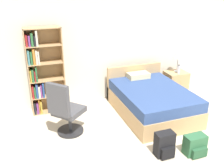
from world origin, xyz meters
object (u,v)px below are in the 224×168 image
Objects in this scene: nightstand at (175,83)px; backpack_green at (195,145)px; table_lamp at (178,55)px; bed at (151,100)px; backpack_black at (165,145)px; water_bottle at (179,69)px; office_chair at (66,111)px; bookshelf at (41,72)px.

backpack_green is at bearing -116.00° from nightstand.
backpack_green is (-1.13, -2.30, -0.83)m from table_lamp.
backpack_black is at bearing -109.46° from bed.
table_lamp reaches higher than backpack_green.
water_bottle is at bearing 29.56° from bed.
nightstand is (2.99, 0.97, -0.21)m from office_chair.
table_lamp reaches higher than backpack_black.
backpack_green is at bearing -116.16° from table_lamp.
bed is 1.32m from nightstand.
table_lamp reaches higher than nightstand.
bookshelf is 2.40m from bed.
office_chair reaches higher than backpack_green.
bookshelf is 0.96× the size of bed.
backpack_green is at bearing -47.94° from bookshelf.
bookshelf is at bearing 178.38° from table_lamp.
bed is 1.91m from office_chair.
nightstand is at bearing 53.03° from backpack_black.
bookshelf reaches higher than nightstand.
bed is 8.38× the size of water_bottle.
nightstand is (1.11, 0.72, -0.02)m from bed.
bed is 1.52m from table_lamp.
office_chair is 2.31m from backpack_green.
office_chair is at bearing -172.42° from bed.
backpack_green is at bearing -90.05° from bed.
table_lamp is at bearing 71.42° from water_bottle.
bookshelf is 1.21m from office_chair.
backpack_black is at bearing -39.90° from office_chair.
table_lamp is at bearing 63.84° from backpack_green.
backpack_green is at bearing -15.79° from backpack_black.
office_chair is 2.57× the size of backpack_black.
office_chair reaches higher than bed.
water_bottle is (2.96, 0.86, 0.18)m from office_chair.
bed reaches higher than backpack_black.
backpack_black is (1.66, -2.25, -0.73)m from bookshelf.
nightstand is at bearing 77.52° from water_bottle.
bed reaches higher than nightstand.
office_chair is (-1.88, -0.25, 0.20)m from bed.
table_lamp is at bearing 18.40° from office_chair.
bookshelf reaches higher than office_chair.
bookshelf is 3.33m from nightstand.
table_lamp is (1.13, 0.75, 0.69)m from bed.
bed is 1.56m from backpack_green.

